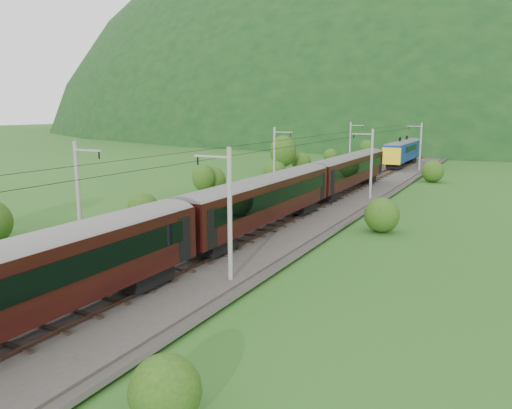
% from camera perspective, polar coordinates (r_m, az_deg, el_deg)
% --- Properties ---
extents(ground, '(600.00, 600.00, 0.00)m').
position_cam_1_polar(ground, '(34.13, -12.01, -7.23)').
color(ground, '#24531A').
rests_on(ground, ground).
extents(railbed, '(14.00, 220.00, 0.30)m').
position_cam_1_polar(railbed, '(41.94, -3.29, -3.42)').
color(railbed, '#38332D').
rests_on(railbed, ground).
extents(track_left, '(2.40, 220.00, 0.27)m').
position_cam_1_polar(track_left, '(43.14, -6.04, -2.76)').
color(track_left, '#523123').
rests_on(track_left, railbed).
extents(track_right, '(2.40, 220.00, 0.27)m').
position_cam_1_polar(track_right, '(40.74, -0.39, -3.50)').
color(track_right, '#523123').
rests_on(track_right, railbed).
extents(catenary_left, '(2.54, 192.28, 8.00)m').
position_cam_1_polar(catenary_left, '(63.25, 2.17, 5.38)').
color(catenary_left, gray).
rests_on(catenary_left, railbed).
extents(catenary_right, '(2.54, 192.28, 8.00)m').
position_cam_1_polar(catenary_right, '(59.05, 12.99, 4.74)').
color(catenary_right, gray).
rests_on(catenary_right, railbed).
extents(overhead_wires, '(4.83, 198.00, 0.03)m').
position_cam_1_polar(overhead_wires, '(40.81, -3.40, 6.09)').
color(overhead_wires, black).
rests_on(overhead_wires, ground).
extents(mountain_main, '(504.00, 360.00, 244.00)m').
position_cam_1_polar(mountain_main, '(285.81, 23.65, 7.76)').
color(mountain_main, black).
rests_on(mountain_main, ground).
extents(mountain_ridge, '(336.00, 280.00, 132.00)m').
position_cam_1_polar(mountain_ridge, '(354.27, 4.24, 9.02)').
color(mountain_ridge, black).
rests_on(mountain_ridge, ground).
extents(train, '(3.10, 124.56, 5.40)m').
position_cam_1_polar(train, '(41.82, 0.90, 1.47)').
color(train, black).
rests_on(train, ground).
extents(hazard_post_near, '(0.14, 0.14, 1.28)m').
position_cam_1_polar(hazard_post_near, '(55.49, 4.80, 0.89)').
color(hazard_post_near, red).
rests_on(hazard_post_near, railbed).
extents(hazard_post_far, '(0.17, 0.17, 1.59)m').
position_cam_1_polar(hazard_post_far, '(91.43, 14.53, 4.56)').
color(hazard_post_far, red).
rests_on(hazard_post_far, railbed).
extents(signal, '(0.24, 0.24, 2.16)m').
position_cam_1_polar(signal, '(62.00, 2.62, 2.54)').
color(signal, black).
rests_on(signal, railbed).
extents(vegetation_left, '(13.62, 143.20, 6.31)m').
position_cam_1_polar(vegetation_left, '(55.95, -11.37, 2.42)').
color(vegetation_left, '#204512').
rests_on(vegetation_left, ground).
extents(vegetation_right, '(4.49, 91.46, 2.88)m').
position_cam_1_polar(vegetation_right, '(36.88, 10.25, -3.63)').
color(vegetation_right, '#204512').
rests_on(vegetation_right, ground).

